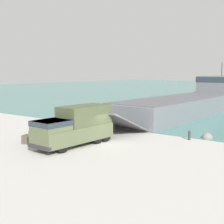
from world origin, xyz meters
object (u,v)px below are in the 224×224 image
object	(u,v)px
military_truck	(75,126)
moored_boat_a	(221,93)
landing_craft	(199,99)
soldier_on_ramp	(53,130)
mooring_bollard	(189,135)
cargo_crate	(28,139)

from	to	relation	value
military_truck	moored_boat_a	xyz separation A→B (m)	(-8.06, 65.05, -0.93)
landing_craft	soldier_on_ramp	world-z (taller)	landing_craft
moored_boat_a	mooring_bollard	bearing A→B (deg)	63.46
landing_craft	military_truck	size ratio (longest dim) A/B	5.43
military_truck	soldier_on_ramp	size ratio (longest dim) A/B	4.51
military_truck	mooring_bollard	distance (m)	10.50
landing_craft	mooring_bollard	xyz separation A→B (m)	(7.19, -21.00, -1.48)
cargo_crate	landing_craft	bearing A→B (deg)	83.33
moored_boat_a	military_truck	bearing A→B (deg)	55.83
moored_boat_a	cargo_crate	distance (m)	67.18
mooring_bollard	military_truck	bearing A→B (deg)	-131.78
moored_boat_a	landing_craft	bearing A→B (deg)	60.95
military_truck	mooring_bollard	world-z (taller)	military_truck
landing_craft	cargo_crate	distance (m)	31.02
military_truck	mooring_bollard	size ratio (longest dim) A/B	8.59
soldier_on_ramp	cargo_crate	world-z (taller)	soldier_on_ramp
moored_boat_a	cargo_crate	xyz separation A→B (m)	(4.23, -67.04, -0.35)
soldier_on_ramp	moored_boat_a	world-z (taller)	moored_boat_a
moored_boat_a	mooring_bollard	size ratio (longest dim) A/B	6.58
landing_craft	moored_boat_a	bearing A→B (deg)	104.24
landing_craft	moored_boat_a	xyz separation A→B (m)	(-7.83, 36.27, -1.24)
landing_craft	mooring_bollard	world-z (taller)	landing_craft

